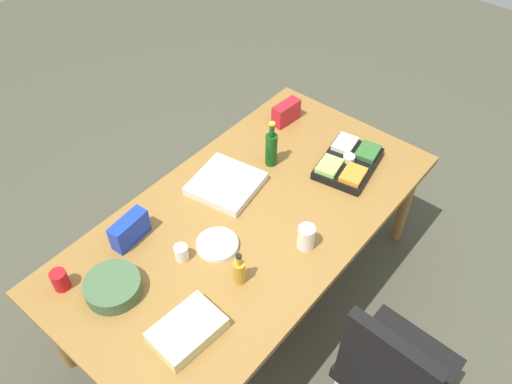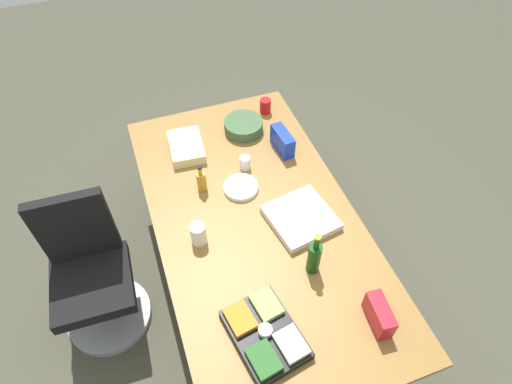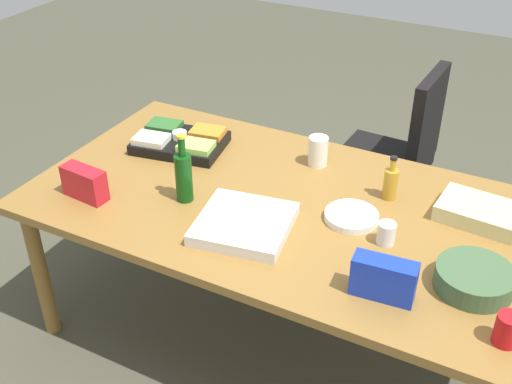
% 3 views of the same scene
% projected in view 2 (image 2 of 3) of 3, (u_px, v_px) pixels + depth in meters
% --- Properties ---
extents(ground_plane, '(10.00, 10.00, 0.00)m').
position_uv_depth(ground_plane, '(256.00, 282.00, 3.22)').
color(ground_plane, '#474636').
extents(conference_table, '(2.25, 1.18, 0.76)m').
position_uv_depth(conference_table, '(256.00, 226.00, 2.69)').
color(conference_table, olive).
rests_on(conference_table, ground).
extents(office_chair, '(0.56, 0.56, 1.03)m').
position_uv_depth(office_chair, '(94.00, 281.00, 2.77)').
color(office_chair, gray).
rests_on(office_chair, ground).
extents(wine_bottle, '(0.08, 0.08, 0.31)m').
position_uv_depth(wine_bottle, '(314.00, 257.00, 2.33)').
color(wine_bottle, '#0F4312').
rests_on(wine_bottle, conference_table).
extents(red_solo_cup, '(0.10, 0.10, 0.11)m').
position_uv_depth(red_solo_cup, '(265.00, 106.00, 3.25)').
color(red_solo_cup, red).
rests_on(red_solo_cup, conference_table).
extents(pizza_box, '(0.41, 0.41, 0.05)m').
position_uv_depth(pizza_box, '(301.00, 218.00, 2.61)').
color(pizza_box, silver).
rests_on(pizza_box, conference_table).
extents(sheet_cake, '(0.34, 0.25, 0.07)m').
position_uv_depth(sheet_cake, '(186.00, 147.00, 2.99)').
color(sheet_cake, beige).
rests_on(sheet_cake, conference_table).
extents(chip_bag_blue, '(0.23, 0.10, 0.15)m').
position_uv_depth(chip_bag_blue, '(282.00, 141.00, 2.97)').
color(chip_bag_blue, '#1836C2').
rests_on(chip_bag_blue, conference_table).
extents(paper_plate_stack, '(0.25, 0.25, 0.03)m').
position_uv_depth(paper_plate_stack, '(241.00, 187.00, 2.78)').
color(paper_plate_stack, white).
rests_on(paper_plate_stack, conference_table).
extents(chip_bag_red, '(0.21, 0.10, 0.14)m').
position_uv_depth(chip_bag_red, '(379.00, 315.00, 2.17)').
color(chip_bag_red, red).
rests_on(chip_bag_red, conference_table).
extents(mayo_jar, '(0.10, 0.10, 0.14)m').
position_uv_depth(mayo_jar, '(198.00, 234.00, 2.48)').
color(mayo_jar, white).
rests_on(mayo_jar, conference_table).
extents(dressing_bottle, '(0.07, 0.07, 0.20)m').
position_uv_depth(dressing_bottle, '(201.00, 181.00, 2.74)').
color(dressing_bottle, '#BD8A24').
rests_on(dressing_bottle, conference_table).
extents(veggie_tray, '(0.46, 0.37, 0.09)m').
position_uv_depth(veggie_tray, '(265.00, 333.00, 2.14)').
color(veggie_tray, black).
rests_on(veggie_tray, conference_table).
extents(salad_bowl, '(0.34, 0.34, 0.08)m').
position_uv_depth(salad_bowl, '(244.00, 126.00, 3.13)').
color(salad_bowl, '#3F5E3A').
rests_on(salad_bowl, conference_table).
extents(paper_cup, '(0.07, 0.07, 0.09)m').
position_uv_depth(paper_cup, '(245.00, 163.00, 2.88)').
color(paper_cup, white).
rests_on(paper_cup, conference_table).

